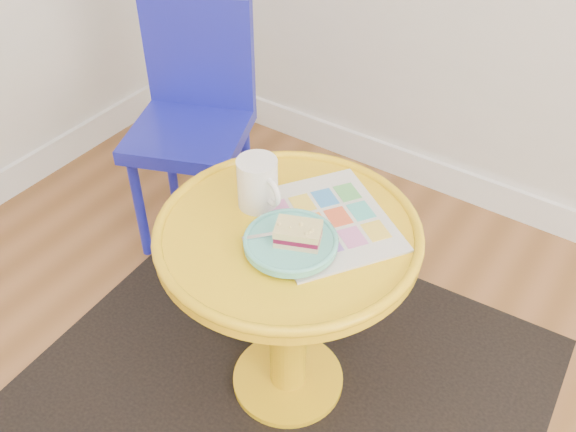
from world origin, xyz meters
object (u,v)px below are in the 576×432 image
Objects in this scene: mug at (258,182)px; plate at (291,243)px; side_table at (288,280)px; newspaper at (327,221)px; chair at (194,110)px.

mug reaches higher than plate.
side_table is 1.89× the size of newspaper.
mug is at bearing -56.96° from chair.
side_table is at bearing -54.60° from chair.
plate is (0.15, -0.08, -0.04)m from mug.
side_table is 0.75m from chair.
chair is 2.51× the size of newspaper.
side_table is 0.75× the size of chair.
mug is 0.65× the size of plate.
side_table is 0.19m from plate.
newspaper is at bearing -47.86° from chair.
mug reaches higher than newspaper.
chair is at bearing -171.32° from newspaper.
chair is at bearing 146.24° from plate.
chair reaches higher than mug.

